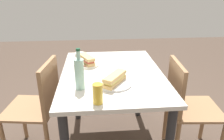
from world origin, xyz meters
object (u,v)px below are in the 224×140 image
at_px(chair_far, 40,104).
at_px(baguette_sandwich_near, 86,59).
at_px(plate_far, 114,84).
at_px(knife_near, 82,64).
at_px(plate_near, 87,64).
at_px(baguette_sandwich_far, 114,79).
at_px(knife_far, 107,82).
at_px(olive_bowl, 80,54).
at_px(beer_glass, 98,94).
at_px(dining_table, 112,86).
at_px(chair_near, 185,104).
at_px(water_bottle, 79,73).

xyz_separation_m(chair_far, baguette_sandwich_near, (0.20, -0.39, 0.31)).
bearing_deg(plate_far, knife_near, 32.35).
xyz_separation_m(plate_near, knife_near, (-0.03, 0.04, 0.01)).
bearing_deg(plate_near, knife_near, 128.32).
height_order(plate_near, baguette_sandwich_far, baguette_sandwich_far).
bearing_deg(baguette_sandwich_far, knife_far, 67.85).
distance_m(chair_far, olive_bowl, 0.62).
bearing_deg(knife_far, baguette_sandwich_far, -112.15).
relative_size(chair_far, plate_near, 3.71).
bearing_deg(baguette_sandwich_near, baguette_sandwich_far, -154.18).
xyz_separation_m(baguette_sandwich_far, beer_glass, (-0.24, 0.12, 0.01)).
distance_m(dining_table, plate_far, 0.27).
xyz_separation_m(chair_far, chair_near, (-0.11, -1.20, 0.00)).
height_order(dining_table, plate_near, plate_near).
bearing_deg(chair_far, knife_near, -63.96).
height_order(baguette_sandwich_near, knife_far, baguette_sandwich_near).
distance_m(beer_glass, olive_bowl, 0.92).
distance_m(plate_near, plate_far, 0.47).
bearing_deg(knife_far, baguette_sandwich_near, 20.98).
height_order(plate_near, knife_near, knife_near).
bearing_deg(baguette_sandwich_near, chair_near, -111.22).
distance_m(plate_far, baguette_sandwich_far, 0.04).
xyz_separation_m(baguette_sandwich_far, water_bottle, (-0.03, 0.24, 0.07)).
bearing_deg(beer_glass, dining_table, -15.19).
xyz_separation_m(dining_table, olive_bowl, (0.44, 0.28, 0.14)).
height_order(chair_far, plate_near, chair_far).
height_order(dining_table, knife_near, knife_near).
height_order(chair_far, knife_far, chair_far).
bearing_deg(baguette_sandwich_far, beer_glass, 152.24).
distance_m(dining_table, plate_near, 0.31).
bearing_deg(baguette_sandwich_near, olive_bowl, 15.74).
bearing_deg(plate_near, olive_bowl, 15.74).
distance_m(knife_far, water_bottle, 0.22).
relative_size(water_bottle, beer_glass, 2.25).
xyz_separation_m(dining_table, knife_far, (-0.21, 0.05, 0.14)).
xyz_separation_m(baguette_sandwich_near, plate_far, (-0.42, -0.21, -0.04)).
distance_m(chair_near, water_bottle, 0.93).
xyz_separation_m(dining_table, water_bottle, (-0.27, 0.24, 0.24)).
bearing_deg(knife_far, chair_near, -82.19).
height_order(knife_far, olive_bowl, olive_bowl).
height_order(knife_near, water_bottle, water_bottle).
height_order(chair_near, knife_far, chair_near).
bearing_deg(water_bottle, plate_near, -4.22).
bearing_deg(dining_table, plate_far, 179.28).
bearing_deg(plate_near, water_bottle, 175.78).
xyz_separation_m(dining_table, chair_near, (-0.12, -0.60, -0.14)).
bearing_deg(beer_glass, olive_bowl, 9.49).
bearing_deg(dining_table, chair_far, 91.10).
height_order(chair_far, plate_far, chair_far).
bearing_deg(baguette_sandwich_far, olive_bowl, 22.25).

